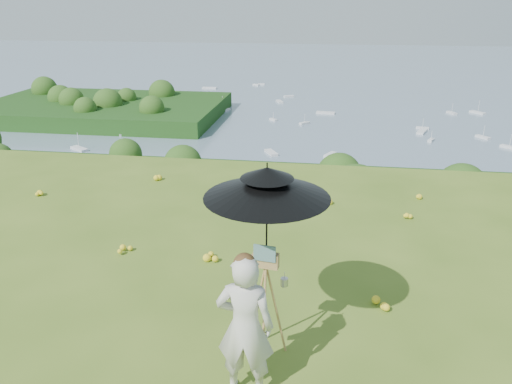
# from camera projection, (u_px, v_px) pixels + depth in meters

# --- Properties ---
(ground) EXTENTS (14.00, 14.00, 0.00)m
(ground) POSITION_uv_depth(u_px,v_px,m) (145.00, 313.00, 6.86)
(ground) COLOR #4D691E
(ground) RESTS_ON ground
(forest_slope) EXTENTS (140.00, 56.00, 22.00)m
(forest_slope) POSITION_uv_depth(u_px,v_px,m) (293.00, 354.00, 49.63)
(forest_slope) COLOR #1A380F
(forest_slope) RESTS_ON bay_water
(shoreline_tier) EXTENTS (170.00, 28.00, 8.00)m
(shoreline_tier) POSITION_uv_depth(u_px,v_px,m) (310.00, 239.00, 89.03)
(shoreline_tier) COLOR gray
(shoreline_tier) RESTS_ON bay_water
(bay_water) EXTENTS (700.00, 700.00, 0.00)m
(bay_water) POSITION_uv_depth(u_px,v_px,m) (327.00, 83.00, 240.37)
(bay_water) COLOR slate
(bay_water) RESTS_ON ground
(peninsula) EXTENTS (90.00, 60.00, 12.00)m
(peninsula) POSITION_uv_depth(u_px,v_px,m) (103.00, 102.00, 170.64)
(peninsula) COLOR #1A380F
(peninsula) RESTS_ON bay_water
(slope_trees) EXTENTS (110.00, 50.00, 6.00)m
(slope_trees) POSITION_uv_depth(u_px,v_px,m) (297.00, 227.00, 44.55)
(slope_trees) COLOR #285319
(slope_trees) RESTS_ON forest_slope
(harbor_town) EXTENTS (110.00, 22.00, 5.00)m
(harbor_town) POSITION_uv_depth(u_px,v_px,m) (311.00, 205.00, 86.67)
(harbor_town) COLOR white
(harbor_town) RESTS_ON shoreline_tier
(moored_boats) EXTENTS (140.00, 140.00, 0.70)m
(moored_boats) POSITION_uv_depth(u_px,v_px,m) (286.00, 117.00, 169.17)
(moored_boats) COLOR silver
(moored_boats) RESTS_ON bay_water
(wildflowers) EXTENTS (10.00, 10.50, 0.12)m
(wildflowers) POSITION_uv_depth(u_px,v_px,m) (151.00, 299.00, 7.07)
(wildflowers) COLOR yellow
(wildflowers) RESTS_ON ground
(painter) EXTENTS (0.62, 0.41, 1.69)m
(painter) POSITION_uv_depth(u_px,v_px,m) (245.00, 327.00, 5.21)
(painter) COLOR beige
(painter) RESTS_ON ground
(field_easel) EXTENTS (0.66, 0.66, 1.53)m
(field_easel) POSITION_uv_depth(u_px,v_px,m) (266.00, 302.00, 5.77)
(field_easel) COLOR #A17B43
(field_easel) RESTS_ON ground
(sun_umbrella) EXTENTS (1.57, 1.57, 1.19)m
(sun_umbrella) POSITION_uv_depth(u_px,v_px,m) (267.00, 215.00, 5.40)
(sun_umbrella) COLOR black
(sun_umbrella) RESTS_ON field_easel
(painter_cap) EXTENTS (0.24, 0.28, 0.10)m
(painter_cap) POSITION_uv_depth(u_px,v_px,m) (244.00, 260.00, 4.92)
(painter_cap) COLOR #C66D7E
(painter_cap) RESTS_ON painter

